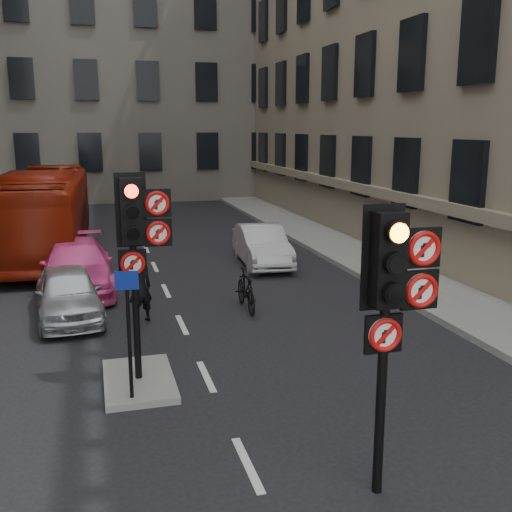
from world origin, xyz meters
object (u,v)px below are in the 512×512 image
car_pink (77,266)px  bus_red (46,212)px  signal_near (393,290)px  motorcycle (246,290)px  info_sign (128,317)px  car_silver (68,293)px  motorcyclist (140,288)px  car_white (262,245)px  signal_far (138,233)px

car_pink → bus_red: 5.57m
signal_near → motorcycle: (0.21, 7.73, -2.07)m
bus_red → motorcycle: (5.14, -8.42, -0.97)m
signal_near → info_sign: 4.44m
car_pink → info_sign: bearing=-84.7°
signal_near → car_silver: signal_near is taller
info_sign → motorcyclist: bearing=92.2°
bus_red → info_sign: size_ratio=5.01×
car_silver → info_sign: size_ratio=1.69×
car_pink → motorcyclist: motorcyclist is taller
car_white → info_sign: info_sign is taller
signal_near → motorcycle: signal_near is taller
signal_near → motorcyclist: signal_near is taller
signal_near → signal_far: size_ratio=1.00×
signal_near → car_silver: bearing=115.8°
motorcycle → car_pink: bearing=144.0°
car_silver → car_pink: size_ratio=0.77×
car_silver → motorcycle: car_silver is taller
motorcyclist → car_white: bearing=-153.4°
motorcycle → motorcyclist: motorcyclist is taller
car_silver → car_white: 7.28m
signal_far → car_white: size_ratio=0.92×
car_silver → motorcyclist: bearing=-29.7°
signal_near → bus_red: signal_near is taller
car_silver → bus_red: size_ratio=0.34×
signal_far → bus_red: signal_far is taller
car_pink → motorcyclist: (1.46, -3.27, 0.14)m
car_pink → motorcycle: 5.05m
car_white → signal_near: bearing=-95.0°
car_silver → motorcycle: (4.19, -0.49, -0.10)m
car_silver → motorcycle: bearing=-11.9°
bus_red → info_sign: bus_red is taller
car_pink → car_white: bearing=14.2°
motorcycle → info_sign: (-3.07, -4.51, 0.98)m
signal_far → motorcyclist: 3.97m
car_silver → car_pink: car_pink is taller
car_white → bus_red: (-6.88, 3.72, 0.84)m
motorcycle → motorcyclist: 2.61m
car_silver → car_white: car_white is taller
signal_near → car_white: (1.95, 12.43, -1.94)m
car_white → motorcycle: bearing=-106.4°
bus_red → motorcyclist: size_ratio=6.54×
car_white → motorcycle: 5.02m
car_white → motorcyclist: motorcyclist is taller
bus_red → car_white: bearing=-26.4°
motorcycle → car_silver: bearing=174.2°
signal_far → car_pink: signal_far is taller
car_silver → info_sign: info_sign is taller
signal_far → info_sign: signal_far is taller
signal_near → info_sign: signal_near is taller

